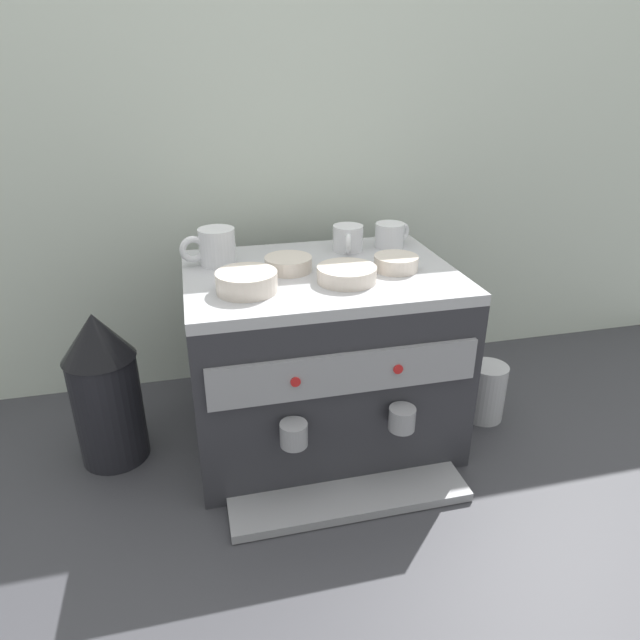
{
  "coord_description": "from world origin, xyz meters",
  "views": [
    {
      "loc": [
        -0.28,
        -1.15,
        0.85
      ],
      "look_at": [
        0.0,
        0.0,
        0.31
      ],
      "focal_mm": 31.28,
      "sensor_mm": 36.0,
      "label": 1
    }
  ],
  "objects_px": {
    "ceramic_cup_2": "(391,235)",
    "ceramic_bowl_3": "(396,263)",
    "ceramic_cup_1": "(348,238)",
    "ceramic_cup_0": "(215,247)",
    "ceramic_bowl_1": "(347,274)",
    "milk_pitcher": "(486,392)",
    "ceramic_bowl_0": "(288,264)",
    "coffee_grinder": "(105,387)",
    "ceramic_bowl_2": "(247,282)",
    "espresso_machine": "(320,356)"
  },
  "relations": [
    {
      "from": "ceramic_bowl_0",
      "to": "coffee_grinder",
      "type": "height_order",
      "value": "ceramic_bowl_0"
    },
    {
      "from": "milk_pitcher",
      "to": "ceramic_cup_0",
      "type": "bearing_deg",
      "value": 167.19
    },
    {
      "from": "ceramic_cup_1",
      "to": "ceramic_bowl_0",
      "type": "xyz_separation_m",
      "value": [
        -0.17,
        -0.11,
        -0.02
      ]
    },
    {
      "from": "ceramic_bowl_1",
      "to": "ceramic_bowl_3",
      "type": "relative_size",
      "value": 1.28
    },
    {
      "from": "espresso_machine",
      "to": "ceramic_cup_2",
      "type": "xyz_separation_m",
      "value": [
        0.21,
        0.14,
        0.25
      ]
    },
    {
      "from": "ceramic_bowl_1",
      "to": "coffee_grinder",
      "type": "height_order",
      "value": "ceramic_bowl_1"
    },
    {
      "from": "coffee_grinder",
      "to": "milk_pitcher",
      "type": "xyz_separation_m",
      "value": [
        0.93,
        -0.06,
        -0.11
      ]
    },
    {
      "from": "ceramic_cup_2",
      "to": "ceramic_bowl_1",
      "type": "height_order",
      "value": "ceramic_cup_2"
    },
    {
      "from": "ceramic_bowl_0",
      "to": "milk_pitcher",
      "type": "height_order",
      "value": "ceramic_bowl_0"
    },
    {
      "from": "ceramic_bowl_0",
      "to": "ceramic_bowl_2",
      "type": "relative_size",
      "value": 0.85
    },
    {
      "from": "espresso_machine",
      "to": "ceramic_cup_0",
      "type": "height_order",
      "value": "ceramic_cup_0"
    },
    {
      "from": "coffee_grinder",
      "to": "espresso_machine",
      "type": "bearing_deg",
      "value": -1.86
    },
    {
      "from": "ceramic_bowl_2",
      "to": "coffee_grinder",
      "type": "bearing_deg",
      "value": 162.76
    },
    {
      "from": "ceramic_cup_2",
      "to": "ceramic_bowl_3",
      "type": "bearing_deg",
      "value": -105.92
    },
    {
      "from": "ceramic_cup_1",
      "to": "ceramic_cup_2",
      "type": "relative_size",
      "value": 1.06
    },
    {
      "from": "milk_pitcher",
      "to": "ceramic_bowl_0",
      "type": "bearing_deg",
      "value": 172.77
    },
    {
      "from": "espresso_machine",
      "to": "ceramic_cup_1",
      "type": "height_order",
      "value": "ceramic_cup_1"
    },
    {
      "from": "ceramic_cup_1",
      "to": "ceramic_bowl_3",
      "type": "distance_m",
      "value": 0.18
    },
    {
      "from": "ceramic_cup_2",
      "to": "coffee_grinder",
      "type": "bearing_deg",
      "value": -170.48
    },
    {
      "from": "ceramic_cup_0",
      "to": "ceramic_cup_1",
      "type": "xyz_separation_m",
      "value": [
        0.32,
        0.03,
        -0.01
      ]
    },
    {
      "from": "ceramic_cup_2",
      "to": "ceramic_bowl_0",
      "type": "height_order",
      "value": "ceramic_cup_2"
    },
    {
      "from": "ceramic_bowl_0",
      "to": "coffee_grinder",
      "type": "distance_m",
      "value": 0.5
    },
    {
      "from": "ceramic_cup_1",
      "to": "ceramic_cup_2",
      "type": "distance_m",
      "value": 0.11
    },
    {
      "from": "espresso_machine",
      "to": "milk_pitcher",
      "type": "relative_size",
      "value": 3.93
    },
    {
      "from": "ceramic_cup_2",
      "to": "ceramic_bowl_1",
      "type": "xyz_separation_m",
      "value": [
        -0.18,
        -0.21,
        -0.01
      ]
    },
    {
      "from": "ceramic_bowl_1",
      "to": "milk_pitcher",
      "type": "relative_size",
      "value": 0.83
    },
    {
      "from": "ceramic_cup_1",
      "to": "ceramic_bowl_3",
      "type": "bearing_deg",
      "value": -68.01
    },
    {
      "from": "coffee_grinder",
      "to": "ceramic_cup_2",
      "type": "bearing_deg",
      "value": 9.52
    },
    {
      "from": "espresso_machine",
      "to": "coffee_grinder",
      "type": "height_order",
      "value": "espresso_machine"
    },
    {
      "from": "espresso_machine",
      "to": "ceramic_bowl_0",
      "type": "height_order",
      "value": "ceramic_bowl_0"
    },
    {
      "from": "ceramic_cup_0",
      "to": "ceramic_cup_1",
      "type": "bearing_deg",
      "value": 4.44
    },
    {
      "from": "ceramic_cup_2",
      "to": "ceramic_bowl_0",
      "type": "relative_size",
      "value": 0.96
    },
    {
      "from": "ceramic_cup_0",
      "to": "ceramic_bowl_2",
      "type": "relative_size",
      "value": 1.02
    },
    {
      "from": "ceramic_bowl_1",
      "to": "ceramic_cup_1",
      "type": "bearing_deg",
      "value": 73.28
    },
    {
      "from": "ceramic_cup_1",
      "to": "ceramic_bowl_0",
      "type": "distance_m",
      "value": 0.2
    },
    {
      "from": "ceramic_bowl_0",
      "to": "ceramic_cup_1",
      "type": "bearing_deg",
      "value": 33.02
    },
    {
      "from": "ceramic_bowl_0",
      "to": "ceramic_bowl_2",
      "type": "bearing_deg",
      "value": -135.3
    },
    {
      "from": "ceramic_cup_1",
      "to": "ceramic_bowl_1",
      "type": "bearing_deg",
      "value": -106.72
    },
    {
      "from": "ceramic_bowl_2",
      "to": "milk_pitcher",
      "type": "distance_m",
      "value": 0.71
    },
    {
      "from": "coffee_grinder",
      "to": "ceramic_cup_1",
      "type": "bearing_deg",
      "value": 10.81
    },
    {
      "from": "espresso_machine",
      "to": "ceramic_bowl_3",
      "type": "height_order",
      "value": "ceramic_bowl_3"
    },
    {
      "from": "ceramic_cup_1",
      "to": "ceramic_bowl_0",
      "type": "height_order",
      "value": "ceramic_cup_1"
    },
    {
      "from": "ceramic_cup_1",
      "to": "milk_pitcher",
      "type": "distance_m",
      "value": 0.54
    },
    {
      "from": "ceramic_bowl_2",
      "to": "milk_pitcher",
      "type": "xyz_separation_m",
      "value": [
        0.61,
        0.04,
        -0.37
      ]
    },
    {
      "from": "ceramic_cup_0",
      "to": "ceramic_bowl_3",
      "type": "distance_m",
      "value": 0.41
    },
    {
      "from": "ceramic_cup_1",
      "to": "ceramic_bowl_3",
      "type": "relative_size",
      "value": 1.09
    },
    {
      "from": "ceramic_cup_2",
      "to": "coffee_grinder",
      "type": "distance_m",
      "value": 0.77
    },
    {
      "from": "ceramic_cup_1",
      "to": "milk_pitcher",
      "type": "relative_size",
      "value": 0.71
    },
    {
      "from": "espresso_machine",
      "to": "coffee_grinder",
      "type": "xyz_separation_m",
      "value": [
        -0.5,
        0.02,
        -0.03
      ]
    },
    {
      "from": "coffee_grinder",
      "to": "milk_pitcher",
      "type": "relative_size",
      "value": 2.42
    }
  ]
}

